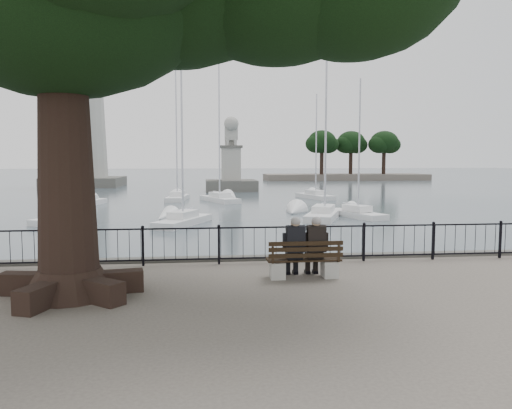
{
  "coord_description": "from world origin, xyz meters",
  "views": [
    {
      "loc": [
        -1.41,
        -10.72,
        2.8
      ],
      "look_at": [
        0.0,
        2.5,
        1.6
      ],
      "focal_mm": 35.0,
      "sensor_mm": 36.0,
      "label": 1
    }
  ],
  "objects": [
    {
      "name": "lion_monument",
      "position": [
        2.0,
        49.93,
        1.26
      ],
      "size": [
        6.12,
        6.12,
        9.0
      ],
      "color": "#474643",
      "rests_on": "ground"
    },
    {
      "name": "sailboat_f",
      "position": [
        0.07,
        34.24,
        -0.64
      ],
      "size": [
        3.63,
        5.92,
        12.67
      ],
      "color": "white",
      "rests_on": "ground"
    },
    {
      "name": "bench",
      "position": [
        0.95,
        0.71,
        0.32
      ],
      "size": [
        1.75,
        0.53,
        0.93
      ],
      "color": "#9D9C99",
      "rests_on": "ground"
    },
    {
      "name": "person_right",
      "position": [
        1.23,
        0.81,
        0.68
      ],
      "size": [
        0.43,
        0.72,
        1.47
      ],
      "color": "black",
      "rests_on": "ground"
    },
    {
      "name": "sailboat_e",
      "position": [
        -11.08,
        31.58,
        -0.62
      ],
      "size": [
        2.55,
        5.79,
        13.45
      ],
      "color": "white",
      "rests_on": "ground"
    },
    {
      "name": "sailboat_d",
      "position": [
        8.69,
        21.14,
        -0.71
      ],
      "size": [
        2.93,
        5.12,
        9.16
      ],
      "color": "white",
      "rests_on": "ground"
    },
    {
      "name": "sailboat_a",
      "position": [
        -9.89,
        20.56,
        -0.7
      ],
      "size": [
        3.07,
        4.85,
        9.21
      ],
      "color": "white",
      "rests_on": "ground"
    },
    {
      "name": "sailboat_c",
      "position": [
        6.33,
        20.66,
        -0.69
      ],
      "size": [
        3.74,
        6.17,
        10.9
      ],
      "color": "white",
      "rests_on": "ground"
    },
    {
      "name": "railing",
      "position": [
        0.0,
        2.5,
        0.56
      ],
      "size": [
        22.06,
        0.06,
        1.0
      ],
      "color": "black",
      "rests_on": "ground"
    },
    {
      "name": "far_shore",
      "position": [
        25.54,
        79.46,
        3.0
      ],
      "size": [
        30.0,
        8.6,
        9.18
      ],
      "color": "#575047",
      "rests_on": "ground"
    },
    {
      "name": "sailboat_g",
      "position": [
        9.46,
        36.92,
        -0.7
      ],
      "size": [
        2.96,
        5.74,
        10.24
      ],
      "color": "white",
      "rests_on": "ground"
    },
    {
      "name": "lighthouse",
      "position": [
        -18.0,
        62.0,
        12.01
      ],
      "size": [
        10.09,
        10.09,
        30.85
      ],
      "color": "#474643",
      "rests_on": "ground"
    },
    {
      "name": "sailboat_b",
      "position": [
        -2.58,
        18.51,
        -0.69
      ],
      "size": [
        3.45,
        5.32,
        10.18
      ],
      "color": "white",
      "rests_on": "ground"
    },
    {
      "name": "sailboat_h",
      "position": [
        -3.79,
        36.3,
        -0.62
      ],
      "size": [
        2.09,
        5.64,
        13.17
      ],
      "color": "white",
      "rests_on": "ground"
    },
    {
      "name": "harbor",
      "position": [
        0.0,
        3.0,
        -0.5
      ],
      "size": [
        260.0,
        260.0,
        1.2
      ],
      "color": "#474643",
      "rests_on": "ground"
    },
    {
      "name": "person_left",
      "position": [
        0.74,
        0.81,
        0.68
      ],
      "size": [
        0.43,
        0.72,
        1.47
      ],
      "color": "black",
      "rests_on": "ground"
    }
  ]
}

